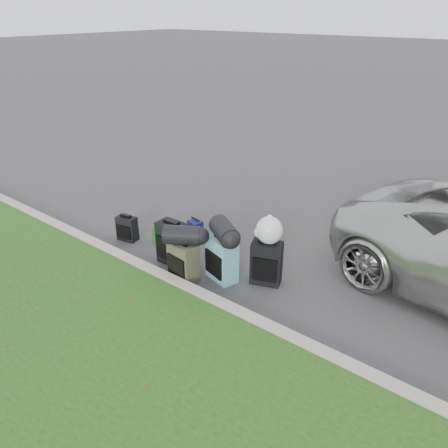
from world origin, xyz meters
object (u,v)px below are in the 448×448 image
Objects in this scene: suitcase_olive at (183,261)px; suitcase_small_black at (127,228)px; suitcase_large_black_left at (173,243)px; tote_green at (162,234)px; tote_navy at (195,228)px; suitcase_large_black_right at (266,263)px; suitcase_teal at (222,259)px.

suitcase_small_black is at bearing 175.46° from suitcase_olive.
suitcase_large_black_left reaches higher than tote_green.
suitcase_small_black is at bearing -167.73° from tote_green.
suitcase_olive is 2.31× the size of tote_navy.
suitcase_small_black is at bearing 167.25° from suitcase_large_black_right.
suitcase_large_black_right is at bearing 46.16° from suitcase_teal.
suitcase_olive reaches higher than tote_green.
suitcase_small_black is 0.72× the size of suitcase_olive.
suitcase_large_black_right is 2.55× the size of tote_navy.
suitcase_small_black is at bearing -119.42° from tote_navy.
suitcase_teal reaches higher than suitcase_large_black_right.
suitcase_small_black is 1.67× the size of tote_navy.
tote_navy is at bearing 162.64° from suitcase_teal.
suitcase_olive is 1.21m from suitcase_large_black_right.
tote_navy is (-0.35, 0.93, -0.21)m from suitcase_large_black_left.
suitcase_large_black_right reaches higher than tote_navy.
suitcase_small_black is 1.62m from suitcase_olive.
tote_green is 0.63m from tote_navy.
tote_green is (-1.08, 0.60, -0.15)m from suitcase_olive.
suitcase_large_black_left reaches higher than suitcase_large_black_right.
suitcase_olive is at bearing -29.38° from suitcase_large_black_left.
suitcase_large_black_left is 0.75m from tote_green.
suitcase_large_black_right is at bearing -2.91° from tote_navy.
suitcase_olive is 0.89× the size of suitcase_teal.
suitcase_large_black_right is at bearing 15.18° from suitcase_large_black_left.
tote_navy is at bearing 110.01° from suitcase_large_black_left.
tote_green is 1.14× the size of tote_navy.
suitcase_teal is (0.90, 0.10, -0.01)m from suitcase_large_black_left.
suitcase_large_black_right reaches higher than suitcase_olive.
suitcase_small_black is 2.05m from suitcase_teal.
suitcase_small_black is at bearing -162.55° from suitcase_teal.
suitcase_large_black_left is at bearing 175.24° from suitcase_large_black_right.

